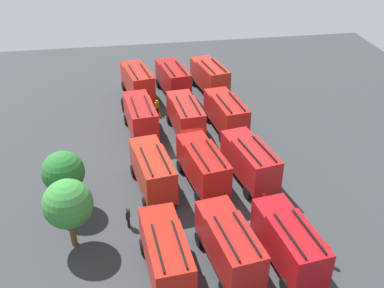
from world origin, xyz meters
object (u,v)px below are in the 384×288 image
Objects in this scene: fire_truck_2 at (226,112)px; firefighter_1 at (128,217)px; fire_truck_0 at (289,241)px; fire_truck_8 at (166,253)px; tree_0 at (68,204)px; fire_truck_6 at (185,115)px; fire_truck_10 at (140,116)px; fire_truck_1 at (250,160)px; firefighter_2 at (264,201)px; tree_1 at (63,172)px; fire_truck_5 at (203,165)px; fire_truck_7 at (173,78)px; traffic_cone_0 at (160,115)px; fire_truck_4 at (229,244)px; fire_truck_11 at (138,81)px; firefighter_3 at (157,107)px; fire_truck_9 at (152,170)px; firefighter_4 at (327,254)px; fire_truck_3 at (210,76)px; firefighter_0 at (123,104)px.

fire_truck_2 is 4.33× the size of firefighter_1.
fire_truck_8 is (0.27, 8.35, 0.00)m from fire_truck_0.
tree_0 is at bearing 127.12° from fire_truck_2.
fire_truck_2 is (19.15, -0.05, 0.00)m from fire_truck_0.
fire_truck_10 is (0.66, 4.52, 0.00)m from fire_truck_6.
tree_0 reaches higher than fire_truck_1.
firefighter_2 is (-4.30, -0.02, -1.13)m from fire_truck_1.
fire_truck_2 is at bearing -56.28° from tree_1.
fire_truck_5 is 9.09m from fire_truck_6.
fire_truck_5 is 18.72m from fire_truck_7.
fire_truck_5 is at bearing 79.85° from fire_truck_1.
traffic_cone_0 is at bearing 149.02° from fire_truck_7.
fire_truck_4 reaches higher than firefighter_1.
fire_truck_5 is at bearing -177.16° from fire_truck_11.
fire_truck_6 and fire_truck_8 have the same top height.
fire_truck_6 is at bearing -150.10° from traffic_cone_0.
firefighter_2 is at bearing -46.52° from fire_truck_4.
firefighter_3 is at bearing 7.73° from fire_truck_0.
firefighter_3 is at bearing 11.70° from traffic_cone_0.
traffic_cone_0 is (13.11, -1.89, -1.78)m from fire_truck_9.
fire_truck_2 and fire_truck_10 have the same top height.
tree_0 is at bearing 100.32° from fire_truck_1.
fire_truck_6 and fire_truck_7 have the same top height.
firefighter_4 is 2.17× the size of traffic_cone_0.
tree_0 reaches higher than firefighter_2.
fire_truck_4 and fire_truck_11 have the same top height.
fire_truck_4 is 1.00× the size of fire_truck_11.
fire_truck_3 is at bearing -50.71° from fire_truck_10.
firefighter_1 is 2.31× the size of traffic_cone_0.
firefighter_2 is (-13.37, -4.26, -1.13)m from fire_truck_6.
firefighter_0 is at bearing 110.94° from fire_truck_7.
tree_1 is (-1.26, 15.43, 1.34)m from fire_truck_1.
fire_truck_0 is 27.30m from firefighter_0.
fire_truck_11 is (-0.09, 8.68, 0.00)m from fire_truck_3.
fire_truck_4 is 22.93m from traffic_cone_0.
fire_truck_9 is at bearing 150.29° from firefighter_2.
fire_truck_9 is 1.44× the size of tree_1.
fire_truck_3 is at bearing -11.13° from fire_truck_1.
fire_truck_6 is at bearing -33.06° from fire_truck_9.
firefighter_3 is 0.30× the size of tree_0.
fire_truck_7 is 23.41m from firefighter_2.
fire_truck_5 reaches higher than firefighter_3.
fire_truck_2 and fire_truck_3 have the same top height.
firefighter_1 is 17.92m from traffic_cone_0.
fire_truck_3 is (9.66, -0.21, 0.00)m from fire_truck_2.
fire_truck_0 is at bearing 168.86° from fire_truck_3.
fire_truck_6 is 18.15m from tree_0.
fire_truck_0 is at bearing 93.89° from firefighter_0.
firefighter_3 is (-4.75, 6.90, -1.22)m from fire_truck_3.
tree_0 is at bearing 59.77° from firefighter_0.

